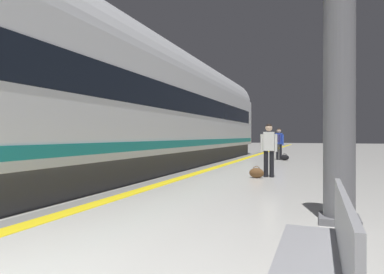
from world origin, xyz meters
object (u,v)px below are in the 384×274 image
(duffel_bag_near, at_px, (256,173))
(platform_pillar, at_px, (339,105))
(passenger_near, at_px, (269,146))
(duffel_bag_mid, at_px, (285,157))
(waste_bin, at_px, (336,164))
(high_speed_train, at_px, (87,91))
(platform_bench, at_px, (320,263))
(passenger_mid, at_px, (279,141))

(duffel_bag_near, distance_m, platform_pillar, 5.39)
(passenger_near, height_order, duffel_bag_near, passenger_near)
(duffel_bag_mid, height_order, waste_bin, waste_bin)
(duffel_bag_near, distance_m, duffel_bag_mid, 7.68)
(platform_pillar, distance_m, waste_bin, 5.42)
(passenger_near, xyz_separation_m, duffel_bag_mid, (-0.22, 7.35, -0.80))
(high_speed_train, xyz_separation_m, platform_pillar, (6.18, -2.10, -0.78))
(duffel_bag_mid, distance_m, platform_pillar, 12.65)
(passenger_near, bearing_deg, platform_bench, -79.84)
(passenger_near, distance_m, waste_bin, 1.98)
(high_speed_train, xyz_separation_m, platform_bench, (5.91, -5.17, -2.03))
(duffel_bag_near, bearing_deg, waste_bin, 13.57)
(duffel_bag_near, relative_size, platform_pillar, 0.12)
(high_speed_train, relative_size, passenger_near, 20.23)
(passenger_mid, bearing_deg, duffel_bag_mid, -41.11)
(duffel_bag_mid, bearing_deg, platform_pillar, -81.10)
(duffel_bag_mid, bearing_deg, high_speed_train, -112.35)
(platform_bench, bearing_deg, duffel_bag_mid, 96.19)
(passenger_mid, distance_m, waste_bin, 7.83)
(platform_bench, distance_m, waste_bin, 8.34)
(platform_bench, bearing_deg, passenger_mid, 97.25)
(duffel_bag_near, xyz_separation_m, passenger_mid, (-0.23, 7.96, 0.84))
(duffel_bag_mid, bearing_deg, duffel_bag_near, -90.72)
(passenger_near, bearing_deg, platform_pillar, -71.21)
(waste_bin, bearing_deg, platform_bench, -93.09)
(duffel_bag_mid, relative_size, waste_bin, 0.48)
(platform_pillar, relative_size, waste_bin, 3.96)
(platform_bench, bearing_deg, passenger_near, 100.16)
(duffel_bag_near, xyz_separation_m, platform_bench, (1.77, -7.79, 0.32))
(duffel_bag_near, height_order, passenger_mid, passenger_mid)
(waste_bin, bearing_deg, duffel_bag_mid, 106.60)
(waste_bin, bearing_deg, high_speed_train, -153.57)
(passenger_near, bearing_deg, duffel_bag_near, -134.52)
(duffel_bag_near, height_order, platform_bench, platform_bench)
(high_speed_train, xyz_separation_m, passenger_mid, (3.91, 10.58, -1.51))
(duffel_bag_mid, bearing_deg, passenger_near, -88.26)
(duffel_bag_mid, xyz_separation_m, platform_pillar, (1.94, -12.40, 1.57))
(passenger_near, relative_size, waste_bin, 1.80)
(passenger_mid, relative_size, platform_bench, 0.98)
(duffel_bag_near, height_order, platform_pillar, platform_pillar)
(high_speed_train, bearing_deg, duffel_bag_near, 32.40)
(high_speed_train, relative_size, duffel_bag_near, 75.42)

